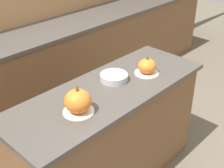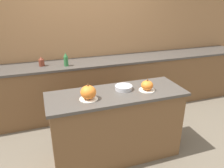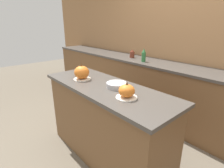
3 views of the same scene
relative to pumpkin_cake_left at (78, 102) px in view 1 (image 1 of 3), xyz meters
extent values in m
cube|color=brown|center=(0.35, 0.06, -0.55)|extent=(1.58, 0.53, 0.87)
cube|color=#47423D|center=(0.35, 0.06, -0.10)|extent=(1.64, 0.59, 0.03)
cube|color=brown|center=(0.35, 1.33, -0.54)|extent=(6.00, 0.56, 0.90)
cube|color=#47423D|center=(0.35, 1.33, -0.07)|extent=(6.00, 0.60, 0.03)
cylinder|color=silver|center=(0.00, 0.00, -0.08)|extent=(0.20, 0.20, 0.01)
ellipsoid|color=orange|center=(0.00, 0.00, 0.00)|extent=(0.17, 0.17, 0.15)
cone|color=brown|center=(0.00, 0.00, 0.10)|extent=(0.03, 0.03, 0.04)
cylinder|color=silver|center=(0.72, 0.01, -0.08)|extent=(0.19, 0.19, 0.01)
ellipsoid|color=orange|center=(0.72, 0.01, -0.01)|extent=(0.14, 0.14, 0.12)
cone|color=brown|center=(0.72, 0.01, 0.06)|extent=(0.03, 0.03, 0.04)
cylinder|color=#ADADB2|center=(0.46, 0.12, -0.05)|extent=(0.21, 0.21, 0.05)
camera|label=1|loc=(-1.05, -1.28, 1.05)|focal=50.00mm
camera|label=2|loc=(-0.45, -2.12, 0.99)|focal=35.00mm
camera|label=3|loc=(1.70, -1.02, 0.55)|focal=28.00mm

